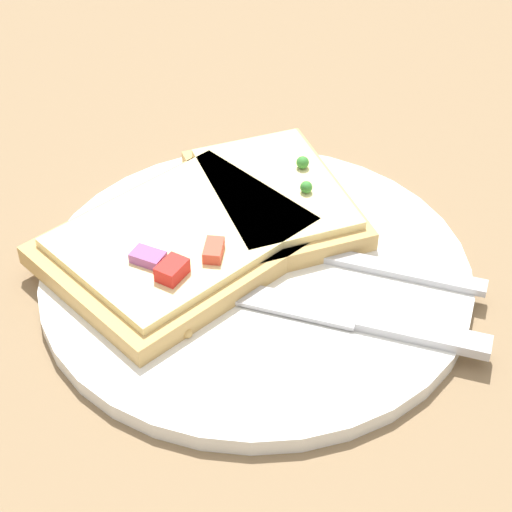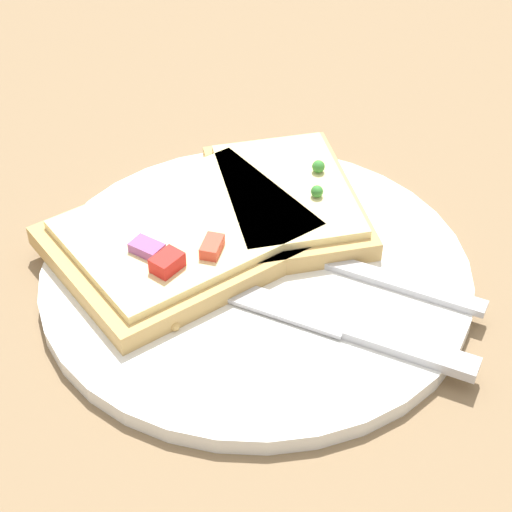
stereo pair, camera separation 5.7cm
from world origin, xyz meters
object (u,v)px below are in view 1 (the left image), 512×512
Objects in this scene: plate at (256,274)px; pizza_slice_corner at (274,195)px; pizza_slice_main at (181,241)px; fork at (302,250)px; knife at (344,316)px.

pizza_slice_corner is at bearing -122.33° from plate.
pizza_slice_main is 0.08m from pizza_slice_corner.
pizza_slice_main is (0.08, -0.03, 0.01)m from fork.
plate is 0.06m from pizza_slice_main.
pizza_slice_corner is at bearing 175.21° from pizza_slice_main.
plate is 1.37× the size of pizza_slice_main.
fork is at bearing 135.39° from pizza_slice_main.
pizza_slice_main is at bearing -39.08° from plate.
plate is 0.07m from pizza_slice_corner.
knife is 1.24× the size of pizza_slice_corner.
knife is 0.13m from pizza_slice_main.
fork is 0.08m from pizza_slice_main.
pizza_slice_corner reaches higher than knife.
knife is at bearing 179.13° from pizza_slice_corner.
knife is at bearing 104.53° from pizza_slice_main.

